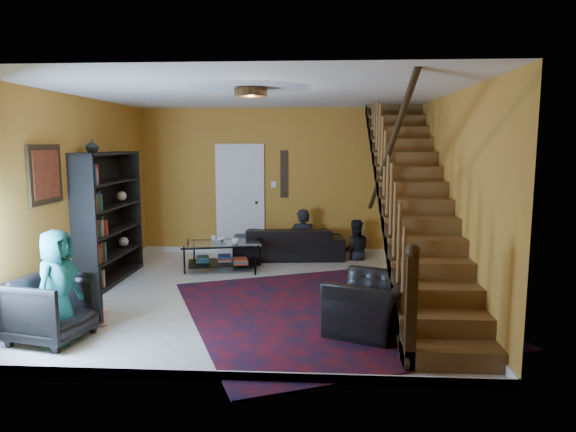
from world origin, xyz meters
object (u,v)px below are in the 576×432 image
at_px(sofa, 288,243).
at_px(armchair_right, 371,305).
at_px(bookshelf, 110,219).
at_px(coffee_table, 223,254).
at_px(armchair_left, 52,308).

distance_m(sofa, armchair_right, 3.90).
bearing_deg(bookshelf, coffee_table, 25.12).
distance_m(armchair_left, coffee_table, 3.47).
bearing_deg(armchair_left, coffee_table, -9.17).
bearing_deg(sofa, coffee_table, 36.15).
relative_size(armchair_right, coffee_table, 0.72).
bearing_deg(armchair_left, bookshelf, 20.33).
height_order(sofa, armchair_left, armchair_left).
bearing_deg(sofa, armchair_left, 55.24).
height_order(bookshelf, sofa, bookshelf).
bearing_deg(sofa, bookshelf, 26.73).
bearing_deg(armchair_right, armchair_left, -59.31).
distance_m(bookshelf, sofa, 3.23).
distance_m(bookshelf, armchair_left, 2.57).
relative_size(armchair_left, coffee_table, 0.57).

